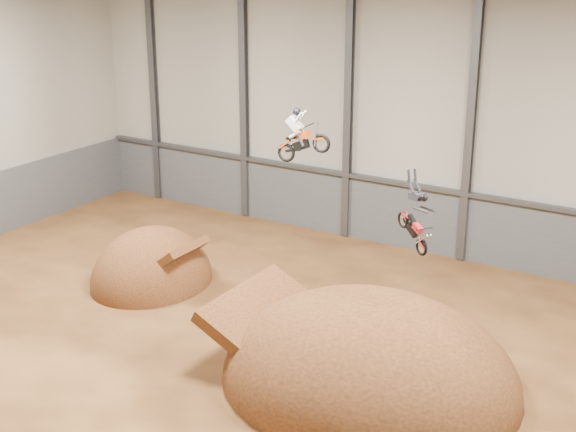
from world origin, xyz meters
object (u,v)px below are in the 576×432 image
at_px(landing_ramp, 368,383).
at_px(fmx_rider_b, 411,209).
at_px(fmx_rider_a, 307,130).
at_px(takeoff_ramp, 152,283).

relative_size(landing_ramp, fmx_rider_b, 4.39).
xyz_separation_m(fmx_rider_a, fmx_rider_b, (5.60, -2.43, -1.61)).
relative_size(fmx_rider_a, fmx_rider_b, 0.94).
height_order(landing_ramp, fmx_rider_b, fmx_rider_b).
distance_m(takeoff_ramp, fmx_rider_b, 15.60).
bearing_deg(takeoff_ramp, fmx_rider_a, 2.07).
bearing_deg(landing_ramp, fmx_rider_b, 35.10).
bearing_deg(takeoff_ramp, landing_ramp, -12.54).
xyz_separation_m(takeoff_ramp, landing_ramp, (12.86, -2.86, 0.00)).
xyz_separation_m(landing_ramp, fmx_rider_a, (-4.56, 3.16, 8.36)).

